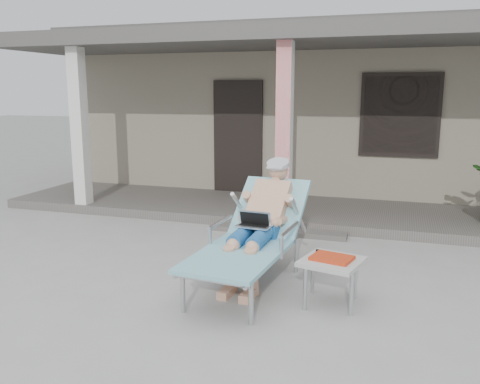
% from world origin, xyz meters
% --- Properties ---
extents(ground, '(60.00, 60.00, 0.00)m').
position_xyz_m(ground, '(0.00, 0.00, 0.00)').
color(ground, '#9E9E99').
rests_on(ground, ground).
extents(house, '(10.40, 5.40, 3.30)m').
position_xyz_m(house, '(0.00, 6.50, 1.67)').
color(house, gray).
rests_on(house, ground).
extents(porch_deck, '(10.00, 2.00, 0.15)m').
position_xyz_m(porch_deck, '(0.00, 3.00, 0.07)').
color(porch_deck, '#605B56').
rests_on(porch_deck, ground).
extents(porch_overhang, '(10.00, 2.30, 2.85)m').
position_xyz_m(porch_overhang, '(0.00, 2.95, 2.79)').
color(porch_overhang, silver).
rests_on(porch_overhang, porch_deck).
extents(porch_step, '(2.00, 0.30, 0.07)m').
position_xyz_m(porch_step, '(0.00, 1.85, 0.04)').
color(porch_step, '#605B56').
rests_on(porch_step, ground).
extents(lounger, '(0.95, 2.15, 1.37)m').
position_xyz_m(lounger, '(0.20, -0.04, 0.84)').
color(lounger, '#B7B7BC').
rests_on(lounger, ground).
extents(side_table, '(0.66, 0.66, 0.49)m').
position_xyz_m(side_table, '(1.07, -0.43, 0.41)').
color(side_table, '#B2B1AC').
rests_on(side_table, ground).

